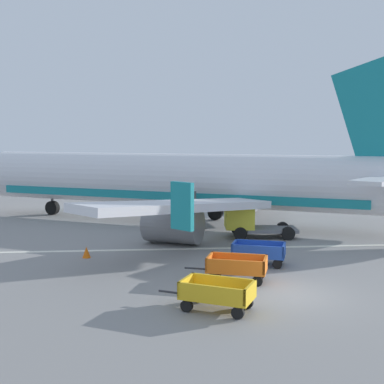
% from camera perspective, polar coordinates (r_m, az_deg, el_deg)
% --- Properties ---
extents(ground_plane, '(220.00, 220.00, 0.00)m').
position_cam_1_polar(ground_plane, '(20.31, 10.92, -11.40)').
color(ground_plane, gray).
extents(apron_stripe, '(120.00, 0.36, 0.01)m').
position_cam_1_polar(apron_stripe, '(28.18, 6.23, -6.34)').
color(apron_stripe, silver).
rests_on(apron_stripe, ground).
extents(airplane, '(35.26, 29.05, 11.34)m').
position_cam_1_polar(airplane, '(35.51, -0.65, 1.26)').
color(airplane, silver).
rests_on(airplane, ground).
extents(baggage_cart_nearest, '(3.49, 2.39, 1.07)m').
position_cam_1_polar(baggage_cart_nearest, '(18.08, 2.86, -11.52)').
color(baggage_cart_nearest, gold).
rests_on(baggage_cart_nearest, ground).
extents(baggage_cart_second_in_row, '(3.60, 2.11, 1.07)m').
position_cam_1_polar(baggage_cart_second_in_row, '(21.64, 5.11, -8.56)').
color(baggage_cart_second_in_row, orange).
rests_on(baggage_cart_second_in_row, ground).
extents(baggage_cart_third_in_row, '(3.60, 2.13, 1.07)m').
position_cam_1_polar(baggage_cart_third_in_row, '(24.47, 7.59, -6.85)').
color(baggage_cart_third_in_row, '#234CB2').
rests_on(baggage_cart_third_in_row, ground).
extents(service_truck_beside_carts, '(4.51, 2.29, 2.10)m').
position_cam_1_polar(service_truck_beside_carts, '(30.91, 6.30, -3.16)').
color(service_truck_beside_carts, slate).
rests_on(service_truck_beside_carts, ground).
extents(traffic_cone_near_plane, '(0.43, 0.43, 0.57)m').
position_cam_1_polar(traffic_cone_near_plane, '(26.28, -11.96, -6.74)').
color(traffic_cone_near_plane, orange).
rests_on(traffic_cone_near_plane, ground).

